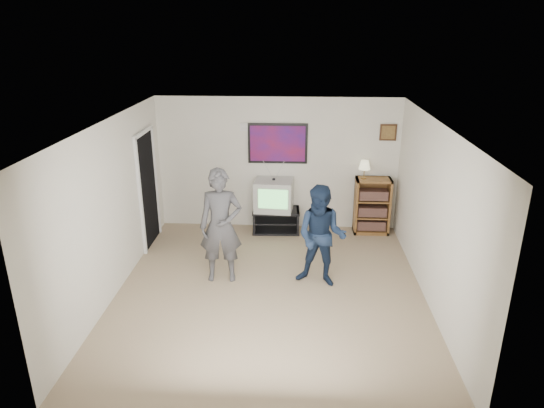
# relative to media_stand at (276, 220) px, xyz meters

# --- Properties ---
(room_shell) EXTENTS (4.51, 5.00, 2.51)m
(room_shell) POSITION_rel_media_stand_xyz_m (0.01, -1.88, 1.03)
(room_shell) COLOR #90785B
(room_shell) RESTS_ON ground
(media_stand) EXTENTS (0.89, 0.52, 0.44)m
(media_stand) POSITION_rel_media_stand_xyz_m (0.00, 0.00, 0.00)
(media_stand) COLOR black
(media_stand) RESTS_ON room_shell
(crt_television) EXTENTS (0.73, 0.63, 0.58)m
(crt_television) POSITION_rel_media_stand_xyz_m (-0.04, 0.00, 0.51)
(crt_television) COLOR #AFB0AB
(crt_television) RESTS_ON media_stand
(bookshelf) EXTENTS (0.65, 0.37, 1.06)m
(bookshelf) POSITION_rel_media_stand_xyz_m (1.79, 0.05, 0.31)
(bookshelf) COLOR brown
(bookshelf) RESTS_ON room_shell
(table_lamp) EXTENTS (0.21, 0.21, 0.34)m
(table_lamp) POSITION_rel_media_stand_xyz_m (1.61, 0.07, 1.01)
(table_lamp) COLOR beige
(table_lamp) RESTS_ON bookshelf
(person_tall) EXTENTS (0.68, 0.48, 1.76)m
(person_tall) POSITION_rel_media_stand_xyz_m (-0.74, -1.88, 0.66)
(person_tall) COLOR #3E3E41
(person_tall) RESTS_ON room_shell
(person_short) EXTENTS (0.89, 0.77, 1.56)m
(person_short) POSITION_rel_media_stand_xyz_m (0.76, -1.96, 0.56)
(person_short) COLOR #15223A
(person_short) RESTS_ON room_shell
(controller_left) EXTENTS (0.06, 0.13, 0.04)m
(controller_left) POSITION_rel_media_stand_xyz_m (-0.79, -1.66, 1.01)
(controller_left) COLOR white
(controller_left) RESTS_ON person_tall
(controller_right) EXTENTS (0.07, 0.12, 0.03)m
(controller_right) POSITION_rel_media_stand_xyz_m (0.76, -1.70, 0.85)
(controller_right) COLOR white
(controller_right) RESTS_ON person_short
(poster) EXTENTS (1.10, 0.03, 0.75)m
(poster) POSITION_rel_media_stand_xyz_m (0.01, 0.25, 1.43)
(poster) COLOR black
(poster) RESTS_ON room_shell
(air_vent) EXTENTS (0.28, 0.02, 0.14)m
(air_vent) POSITION_rel_media_stand_xyz_m (-0.54, 0.25, 1.73)
(air_vent) COLOR white
(air_vent) RESTS_ON room_shell
(small_picture) EXTENTS (0.30, 0.03, 0.30)m
(small_picture) POSITION_rel_media_stand_xyz_m (2.01, 0.25, 1.66)
(small_picture) COLOR black
(small_picture) RESTS_ON room_shell
(doorway) EXTENTS (0.03, 0.85, 2.00)m
(doorway) POSITION_rel_media_stand_xyz_m (-2.22, -0.63, 0.78)
(doorway) COLOR black
(doorway) RESTS_ON room_shell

